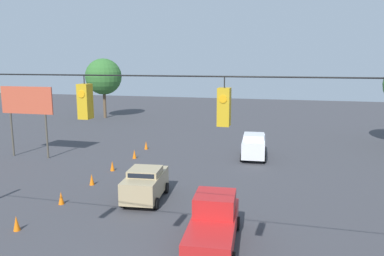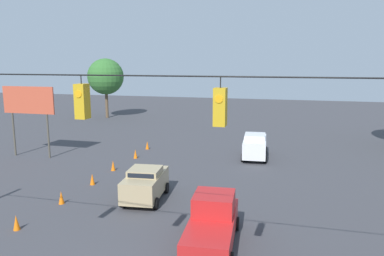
# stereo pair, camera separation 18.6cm
# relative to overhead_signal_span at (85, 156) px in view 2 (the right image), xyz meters

# --- Properties ---
(overhead_signal_span) EXTENTS (22.63, 0.38, 8.50)m
(overhead_signal_span) POSITION_rel_overhead_signal_span_xyz_m (0.00, 0.00, 0.00)
(overhead_signal_span) COLOR slate
(overhead_signal_span) RESTS_ON ground_plane
(sedan_white_oncoming_deep) EXTENTS (2.23, 4.66, 1.99)m
(sedan_white_oncoming_deep) POSITION_rel_overhead_signal_span_xyz_m (-3.14, -21.02, -4.14)
(sedan_white_oncoming_deep) COLOR silver
(sedan_white_oncoming_deep) RESTS_ON ground_plane
(pickup_truck_red_crossing_near) EXTENTS (2.41, 5.32, 2.12)m
(pickup_truck_red_crossing_near) POSITION_rel_overhead_signal_span_xyz_m (-2.71, -5.57, -4.21)
(pickup_truck_red_crossing_near) COLOR red
(pickup_truck_red_crossing_near) RESTS_ON ground_plane
(sedan_tan_withflow_mid) EXTENTS (2.40, 4.09, 1.88)m
(sedan_tan_withflow_mid) POSITION_rel_overhead_signal_span_xyz_m (2.10, -9.80, -4.20)
(sedan_tan_withflow_mid) COLOR tan
(sedan_tan_withflow_mid) RESTS_ON ground_plane
(traffic_cone_nearest) EXTENTS (0.32, 0.32, 0.73)m
(traffic_cone_nearest) POSITION_rel_overhead_signal_span_xyz_m (6.58, -4.54, -4.82)
(traffic_cone_nearest) COLOR orange
(traffic_cone_nearest) RESTS_ON ground_plane
(traffic_cone_second) EXTENTS (0.32, 0.32, 0.73)m
(traffic_cone_second) POSITION_rel_overhead_signal_span_xyz_m (6.45, -7.99, -4.82)
(traffic_cone_second) COLOR orange
(traffic_cone_second) RESTS_ON ground_plane
(traffic_cone_third) EXTENTS (0.32, 0.32, 0.73)m
(traffic_cone_third) POSITION_rel_overhead_signal_span_xyz_m (6.43, -11.41, -4.82)
(traffic_cone_third) COLOR orange
(traffic_cone_third) RESTS_ON ground_plane
(traffic_cone_fourth) EXTENTS (0.32, 0.32, 0.73)m
(traffic_cone_fourth) POSITION_rel_overhead_signal_span_xyz_m (6.56, -14.66, -4.82)
(traffic_cone_fourth) COLOR orange
(traffic_cone_fourth) RESTS_ON ground_plane
(traffic_cone_fifth) EXTENTS (0.32, 0.32, 0.73)m
(traffic_cone_fifth) POSITION_rel_overhead_signal_span_xyz_m (6.37, -18.34, -4.82)
(traffic_cone_fifth) COLOR orange
(traffic_cone_fifth) RESTS_ON ground_plane
(traffic_cone_farthest) EXTENTS (0.32, 0.32, 0.73)m
(traffic_cone_farthest) POSITION_rel_overhead_signal_span_xyz_m (6.61, -21.64, -4.82)
(traffic_cone_farthest) COLOR orange
(traffic_cone_farthest) RESTS_ON ground_plane
(roadside_billboard) EXTENTS (4.75, 0.16, 5.89)m
(roadside_billboard) POSITION_rel_overhead_signal_span_xyz_m (15.00, -16.69, -0.79)
(roadside_billboard) COLOR #4C473D
(roadside_billboard) RESTS_ON ground_plane
(tree_horizon_right) EXTENTS (5.00, 5.00, 8.28)m
(tree_horizon_right) POSITION_rel_overhead_signal_span_xyz_m (19.16, -38.28, 0.58)
(tree_horizon_right) COLOR brown
(tree_horizon_right) RESTS_ON ground_plane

